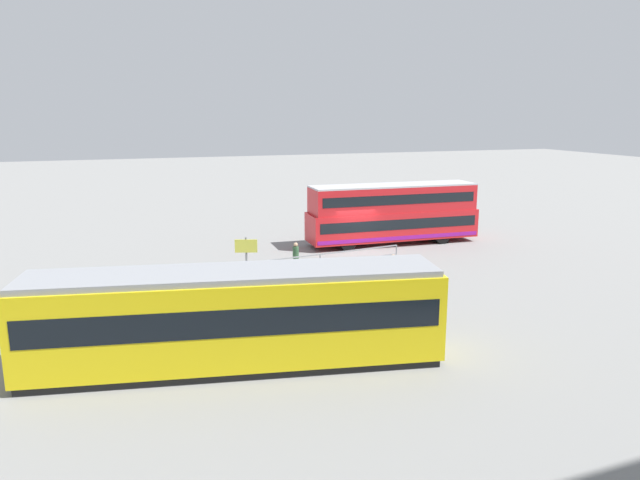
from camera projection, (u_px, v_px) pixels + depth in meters
The scene contains 7 objects.
ground_plane at pixel (356, 250), 36.05m from camera, with size 160.00×160.00×0.00m, color gray.
double_decker_bus at pixel (393, 213), 37.58m from camera, with size 11.13×2.79×3.82m.
tram_yellow at pixel (235, 317), 19.32m from camera, with size 13.83×4.88×3.30m.
pedestrian_near_railing at pixel (296, 256), 30.67m from camera, with size 0.39×0.39×1.67m.
pedestrian_crossing at pixel (393, 270), 27.65m from camera, with size 0.38×0.38×1.79m.
pedestrian_railing at pixel (320, 260), 30.69m from camera, with size 9.50×1.32×1.08m.
info_sign at pixel (246, 252), 28.73m from camera, with size 1.06×0.37×2.34m.
Camera 1 is at (13.54, 32.44, 8.30)m, focal length 33.03 mm.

